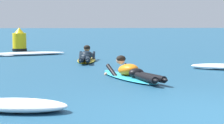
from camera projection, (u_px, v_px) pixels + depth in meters
The scene contains 6 objects.
ground_plane at pixel (126, 56), 15.56m from camera, with size 120.00×120.00×0.00m, color navy.
surfer_near at pixel (131, 73), 9.26m from camera, with size 1.33×2.62×0.54m.
surfer_far at pixel (86, 57), 13.32m from camera, with size 0.72×2.54×0.53m.
whitewater_front at pixel (18, 105), 5.98m from camera, with size 1.55×0.92×0.18m.
whitewater_mid_left at pixel (24, 54), 15.62m from camera, with size 3.18×1.50×0.13m.
channel_marker_buoy at pixel (19, 42), 17.79m from camera, with size 0.61×0.61×1.01m.
Camera 1 is at (-1.92, -5.40, 1.29)m, focal length 67.25 mm.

